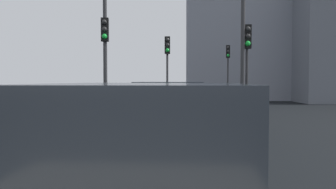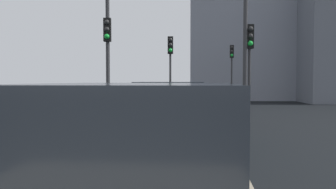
{
  "view_description": "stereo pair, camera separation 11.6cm",
  "coord_description": "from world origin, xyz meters",
  "px_view_note": "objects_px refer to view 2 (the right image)",
  "views": [
    {
      "loc": [
        0.09,
        -0.32,
        1.6
      ],
      "look_at": [
        7.55,
        0.01,
        1.29
      ],
      "focal_mm": 36.11,
      "sensor_mm": 36.0,
      "label": 1
    },
    {
      "loc": [
        0.1,
        -0.43,
        1.6
      ],
      "look_at": [
        7.55,
        0.01,
        1.29
      ],
      "focal_mm": 36.11,
      "sensor_mm": 36.0,
      "label": 2
    }
  ],
  "objects_px": {
    "car_beige_second": "(137,180)",
    "street_lamp_far": "(245,21)",
    "traffic_light_far_left": "(170,57)",
    "car_teal_lead": "(170,113)",
    "traffic_light_near_right": "(250,52)",
    "traffic_light_far_right": "(232,61)",
    "traffic_light_near_left": "(107,47)",
    "street_lamp_kerbside": "(107,1)"
  },
  "relations": [
    {
      "from": "traffic_light_near_right",
      "to": "traffic_light_far_left",
      "type": "xyz_separation_m",
      "value": [
        4.75,
        3.24,
        0.13
      ]
    },
    {
      "from": "traffic_light_far_right",
      "to": "street_lamp_far",
      "type": "height_order",
      "value": "street_lamp_far"
    },
    {
      "from": "car_teal_lead",
      "to": "traffic_light_near_right",
      "type": "distance_m",
      "value": 5.36
    },
    {
      "from": "car_teal_lead",
      "to": "traffic_light_far_left",
      "type": "xyz_separation_m",
      "value": [
        8.9,
        0.45,
        2.06
      ]
    },
    {
      "from": "car_beige_second",
      "to": "traffic_light_near_left",
      "type": "distance_m",
      "value": 10.69
    },
    {
      "from": "car_teal_lead",
      "to": "street_lamp_kerbside",
      "type": "height_order",
      "value": "street_lamp_kerbside"
    },
    {
      "from": "car_teal_lead",
      "to": "traffic_light_near_left",
      "type": "distance_m",
      "value": 5.38
    },
    {
      "from": "traffic_light_far_right",
      "to": "street_lamp_kerbside",
      "type": "xyz_separation_m",
      "value": [
        -10.26,
        6.41,
        1.94
      ]
    },
    {
      "from": "car_teal_lead",
      "to": "traffic_light_near_right",
      "type": "bearing_deg",
      "value": -34.31
    },
    {
      "from": "car_teal_lead",
      "to": "traffic_light_near_right",
      "type": "xyz_separation_m",
      "value": [
        4.15,
        -2.79,
        1.92
      ]
    },
    {
      "from": "traffic_light_near_right",
      "to": "traffic_light_far_left",
      "type": "distance_m",
      "value": 5.76
    },
    {
      "from": "street_lamp_far",
      "to": "traffic_light_far_right",
      "type": "bearing_deg",
      "value": -4.8
    },
    {
      "from": "traffic_light_far_left",
      "to": "traffic_light_far_right",
      "type": "bearing_deg",
      "value": 142.96
    },
    {
      "from": "car_teal_lead",
      "to": "traffic_light_near_left",
      "type": "bearing_deg",
      "value": 31.91
    },
    {
      "from": "car_teal_lead",
      "to": "street_lamp_far",
      "type": "bearing_deg",
      "value": -33.14
    },
    {
      "from": "car_beige_second",
      "to": "traffic_light_far_right",
      "type": "height_order",
      "value": "traffic_light_far_right"
    },
    {
      "from": "car_beige_second",
      "to": "traffic_light_near_right",
      "type": "xyz_separation_m",
      "value": [
        10.1,
        -2.74,
        1.92
      ]
    },
    {
      "from": "traffic_light_near_right",
      "to": "traffic_light_near_left",
      "type": "bearing_deg",
      "value": -89.71
    },
    {
      "from": "car_beige_second",
      "to": "street_lamp_far",
      "type": "relative_size",
      "value": 0.71
    },
    {
      "from": "traffic_light_near_right",
      "to": "traffic_light_far_left",
      "type": "bearing_deg",
      "value": -145.16
    },
    {
      "from": "traffic_light_near_right",
      "to": "traffic_light_far_right",
      "type": "relative_size",
      "value": 0.9
    },
    {
      "from": "traffic_light_near_left",
      "to": "street_lamp_far",
      "type": "relative_size",
      "value": 0.63
    },
    {
      "from": "traffic_light_far_left",
      "to": "street_lamp_kerbside",
      "type": "height_order",
      "value": "street_lamp_kerbside"
    },
    {
      "from": "traffic_light_near_right",
      "to": "street_lamp_kerbside",
      "type": "xyz_separation_m",
      "value": [
        0.97,
        5.65,
        2.22
      ]
    },
    {
      "from": "traffic_light_near_left",
      "to": "traffic_light_near_right",
      "type": "xyz_separation_m",
      "value": [
        -0.02,
        -5.43,
        -0.21
      ]
    },
    {
      "from": "traffic_light_near_right",
      "to": "car_beige_second",
      "type": "bearing_deg",
      "value": -14.67
    },
    {
      "from": "street_lamp_far",
      "to": "car_teal_lead",
      "type": "bearing_deg",
      "value": 147.27
    },
    {
      "from": "traffic_light_near_right",
      "to": "street_lamp_far",
      "type": "xyz_separation_m",
      "value": [
        -0.11,
        0.19,
        1.16
      ]
    },
    {
      "from": "traffic_light_far_right",
      "to": "street_lamp_kerbside",
      "type": "relative_size",
      "value": 0.49
    },
    {
      "from": "car_beige_second",
      "to": "street_lamp_kerbside",
      "type": "distance_m",
      "value": 12.17
    },
    {
      "from": "car_beige_second",
      "to": "traffic_light_near_left",
      "type": "relative_size",
      "value": 1.14
    },
    {
      "from": "traffic_light_near_left",
      "to": "traffic_light_far_right",
      "type": "xyz_separation_m",
      "value": [
        11.21,
        -6.19,
        0.07
      ]
    },
    {
      "from": "street_lamp_kerbside",
      "to": "street_lamp_far",
      "type": "distance_m",
      "value": 5.66
    },
    {
      "from": "car_beige_second",
      "to": "traffic_light_near_right",
      "type": "relative_size",
      "value": 1.23
    },
    {
      "from": "traffic_light_near_right",
      "to": "traffic_light_far_left",
      "type": "height_order",
      "value": "traffic_light_far_left"
    },
    {
      "from": "traffic_light_near_left",
      "to": "street_lamp_kerbside",
      "type": "distance_m",
      "value": 2.23
    },
    {
      "from": "traffic_light_near_right",
      "to": "street_lamp_far",
      "type": "bearing_deg",
      "value": -60.49
    },
    {
      "from": "traffic_light_far_left",
      "to": "street_lamp_kerbside",
      "type": "bearing_deg",
      "value": -37.73
    },
    {
      "from": "street_lamp_far",
      "to": "traffic_light_near_right",
      "type": "bearing_deg",
      "value": -61.02
    },
    {
      "from": "traffic_light_near_left",
      "to": "traffic_light_far_right",
      "type": "height_order",
      "value": "traffic_light_far_right"
    },
    {
      "from": "traffic_light_far_right",
      "to": "street_lamp_kerbside",
      "type": "distance_m",
      "value": 12.25
    },
    {
      "from": "car_beige_second",
      "to": "traffic_light_far_left",
      "type": "bearing_deg",
      "value": 3.75
    }
  ]
}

